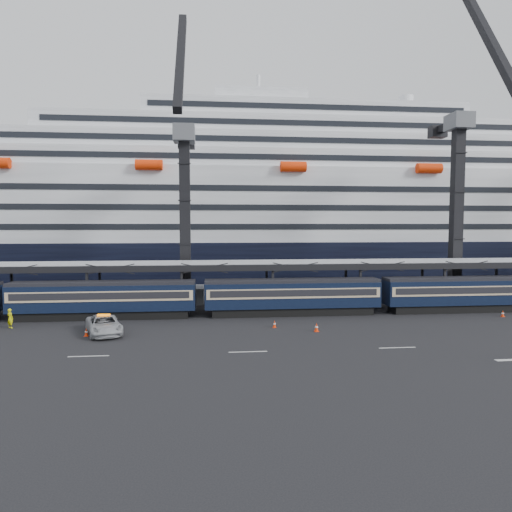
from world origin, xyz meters
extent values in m
plane|color=black|center=(0.00, 0.00, 0.00)|extent=(260.00, 260.00, 0.00)
cube|color=beige|center=(-26.00, -4.00, 0.01)|extent=(3.00, 0.15, 0.02)
cube|color=beige|center=(-14.00, -4.00, 0.01)|extent=(3.00, 0.15, 0.02)
cube|color=beige|center=(-2.00, -4.00, 0.01)|extent=(3.00, 0.15, 0.02)
cube|color=beige|center=(5.00, -8.00, 0.01)|extent=(2.50, 0.40, 0.02)
cube|color=black|center=(-28.00, 10.00, 0.45)|extent=(17.48, 2.40, 0.90)
cube|color=black|center=(-28.00, 10.00, 2.25)|extent=(19.00, 2.80, 2.70)
cube|color=#C8B28D|center=(-28.00, 10.00, 2.55)|extent=(18.62, 2.92, 1.05)
cube|color=black|center=(-28.00, 10.00, 2.60)|extent=(17.86, 2.98, 0.70)
cube|color=black|center=(-28.00, 10.00, 3.75)|extent=(19.00, 2.50, 0.35)
cube|color=black|center=(-8.00, 10.00, 0.45)|extent=(17.48, 2.40, 0.90)
cube|color=black|center=(-8.00, 10.00, 2.25)|extent=(19.00, 2.80, 2.70)
cube|color=#C8B28D|center=(-8.00, 10.00, 2.55)|extent=(18.62, 2.92, 1.05)
cube|color=black|center=(-8.00, 10.00, 2.60)|extent=(17.86, 2.98, 0.70)
cube|color=black|center=(-8.00, 10.00, 3.75)|extent=(19.00, 2.50, 0.35)
cube|color=black|center=(12.00, 10.00, 0.45)|extent=(17.48, 2.40, 0.90)
cube|color=black|center=(12.00, 10.00, 2.25)|extent=(19.00, 2.80, 2.70)
cube|color=#C8B28D|center=(12.00, 10.00, 2.55)|extent=(18.62, 2.92, 1.05)
cube|color=black|center=(12.00, 10.00, 2.60)|extent=(17.86, 2.98, 0.70)
cube|color=black|center=(12.00, 10.00, 3.75)|extent=(19.00, 2.50, 0.35)
cube|color=#94969C|center=(0.00, 14.00, 5.40)|extent=(130.00, 6.00, 0.25)
cube|color=black|center=(0.00, 11.00, 5.10)|extent=(130.00, 0.25, 0.70)
cube|color=black|center=(0.00, 17.00, 5.10)|extent=(130.00, 0.25, 0.70)
cube|color=black|center=(-40.00, 16.80, 2.70)|extent=(0.25, 0.25, 5.40)
cube|color=black|center=(-30.00, 11.20, 2.70)|extent=(0.25, 0.25, 5.40)
cube|color=black|center=(-30.00, 16.80, 2.70)|extent=(0.25, 0.25, 5.40)
cube|color=black|center=(-20.00, 11.20, 2.70)|extent=(0.25, 0.25, 5.40)
cube|color=black|center=(-20.00, 16.80, 2.70)|extent=(0.25, 0.25, 5.40)
cube|color=black|center=(-10.00, 11.20, 2.70)|extent=(0.25, 0.25, 5.40)
cube|color=black|center=(-10.00, 16.80, 2.70)|extent=(0.25, 0.25, 5.40)
cube|color=black|center=(0.00, 11.20, 2.70)|extent=(0.25, 0.25, 5.40)
cube|color=black|center=(0.00, 16.80, 2.70)|extent=(0.25, 0.25, 5.40)
cube|color=black|center=(10.00, 11.20, 2.70)|extent=(0.25, 0.25, 5.40)
cube|color=black|center=(10.00, 16.80, 2.70)|extent=(0.25, 0.25, 5.40)
cube|color=black|center=(20.00, 16.80, 2.70)|extent=(0.25, 0.25, 5.40)
cube|color=black|center=(0.00, 46.00, 3.50)|extent=(200.00, 28.00, 7.00)
cube|color=silver|center=(0.00, 46.00, 13.00)|extent=(190.00, 26.88, 12.00)
cube|color=silver|center=(0.00, 46.00, 20.50)|extent=(160.00, 24.64, 3.00)
cube|color=black|center=(0.00, 33.63, 20.50)|extent=(153.60, 0.12, 0.90)
cube|color=silver|center=(0.00, 46.00, 23.50)|extent=(124.00, 21.84, 3.00)
cube|color=black|center=(0.00, 35.03, 23.50)|extent=(119.04, 0.12, 0.90)
cube|color=silver|center=(0.00, 46.00, 26.50)|extent=(90.00, 19.04, 3.00)
cube|color=black|center=(0.00, 36.43, 26.50)|extent=(86.40, 0.12, 0.90)
cube|color=silver|center=(0.00, 46.00, 29.50)|extent=(56.00, 16.24, 3.00)
cube|color=black|center=(0.00, 37.83, 29.50)|extent=(53.76, 0.12, 0.90)
cube|color=silver|center=(-8.00, 46.00, 32.00)|extent=(16.00, 12.00, 2.50)
cylinder|color=silver|center=(20.00, 46.00, 32.50)|extent=(2.80, 2.80, 3.00)
cylinder|color=#F33107|center=(-26.00, 31.96, 18.80)|extent=(4.00, 1.60, 1.60)
cylinder|color=#F33107|center=(-4.00, 31.96, 18.80)|extent=(4.00, 1.60, 1.60)
cylinder|color=#F33107|center=(18.00, 31.96, 18.80)|extent=(4.00, 1.60, 1.60)
cube|color=#4A4D52|center=(-20.00, 19.00, 1.00)|extent=(4.50, 4.50, 2.00)
cube|color=black|center=(-20.00, 19.00, 11.00)|extent=(1.30, 1.30, 18.00)
cube|color=#4A4D52|center=(-20.00, 19.00, 21.00)|extent=(2.60, 3.20, 2.00)
cube|color=black|center=(-20.00, 13.21, 27.89)|extent=(0.90, 12.26, 14.37)
cube|color=black|center=(-20.00, 21.52, 21.00)|extent=(0.90, 5.04, 0.90)
cube|color=black|center=(-20.00, 24.04, 20.80)|extent=(2.20, 1.60, 1.60)
cube|color=#4A4D52|center=(15.00, 18.00, 1.00)|extent=(4.50, 4.50, 2.00)
cube|color=black|center=(15.00, 18.00, 12.00)|extent=(1.30, 1.30, 20.00)
cube|color=#4A4D52|center=(15.00, 18.00, 23.00)|extent=(2.60, 3.20, 2.00)
cube|color=black|center=(15.00, 12.26, 31.19)|extent=(0.90, 12.21, 16.90)
cube|color=black|center=(15.00, 20.80, 23.00)|extent=(0.90, 5.60, 0.90)
cube|color=black|center=(15.00, 23.60, 22.80)|extent=(2.20, 1.60, 1.60)
imported|color=#9FA1A6|center=(-26.45, 3.06, 0.82)|extent=(4.57, 6.51, 1.65)
imported|color=#DBDC0B|center=(-35.88, 6.31, 0.94)|extent=(0.82, 0.74, 1.88)
cube|color=#F33107|center=(-27.82, 2.37, 0.02)|extent=(0.37, 0.37, 0.04)
cone|color=#F33107|center=(-27.82, 2.37, 0.39)|extent=(0.31, 0.31, 0.70)
cylinder|color=white|center=(-27.82, 2.37, 0.39)|extent=(0.26, 0.26, 0.12)
cube|color=#F33107|center=(-10.79, 4.10, 0.02)|extent=(0.34, 0.34, 0.04)
cone|color=#F33107|center=(-10.79, 4.10, 0.36)|extent=(0.29, 0.29, 0.65)
cylinder|color=white|center=(-10.79, 4.10, 0.36)|extent=(0.24, 0.24, 0.11)
cube|color=#F33107|center=(-7.16, 2.09, 0.02)|extent=(0.41, 0.41, 0.04)
cone|color=#F33107|center=(-7.16, 2.09, 0.43)|extent=(0.35, 0.35, 0.78)
cylinder|color=white|center=(-7.16, 2.09, 0.43)|extent=(0.29, 0.29, 0.13)
cube|color=#F33107|center=(14.26, 6.77, 0.02)|extent=(0.35, 0.35, 0.04)
cone|color=#F33107|center=(14.26, 6.77, 0.37)|extent=(0.30, 0.30, 0.67)
cylinder|color=white|center=(14.26, 6.77, 0.37)|extent=(0.25, 0.25, 0.11)
camera|label=1|loc=(-16.79, -38.60, 9.89)|focal=32.00mm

